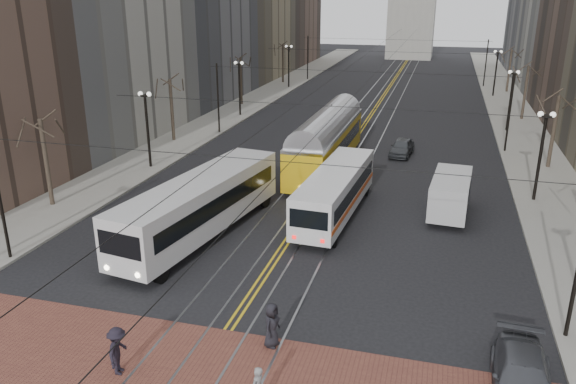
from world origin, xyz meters
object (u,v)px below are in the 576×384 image
Objects in this scene: streetcar at (327,146)px; rear_bus at (335,194)px; transit_bus at (201,208)px; pedestrian_d at (118,351)px; pedestrian_a at (272,325)px; sedan_grey at (402,147)px; cargo_van at (450,196)px; sedan_parked at (522,378)px.

streetcar is 1.36× the size of rear_bus.
pedestrian_d is (2.04, -11.85, -0.72)m from transit_bus.
pedestrian_a is at bearing -43.64° from transit_bus.
streetcar reaches higher than sedan_grey.
sedan_parked is at bearing -77.25° from cargo_van.
streetcar is at bearing 83.05° from transit_bus.
cargo_van is 21.70m from pedestrian_d.
sedan_parked is 13.77m from pedestrian_d.
pedestrian_d is (-2.02, -26.04, -0.83)m from streetcar.
streetcar is (4.05, 14.19, 0.11)m from transit_bus.
streetcar is 8.28× the size of pedestrian_a.
pedestrian_d is (-7.30, -31.32, 0.23)m from sedan_grey.
transit_bus reaches higher than sedan_grey.
rear_bus is 2.70× the size of sedan_grey.
sedan_grey is (5.28, 5.28, -1.06)m from streetcar.
rear_bus reaches higher than sedan_grey.
streetcar is 9.76m from rear_bus.
sedan_grey is 32.16m from pedestrian_d.
cargo_van is at bearing -67.42° from sedan_grey.
pedestrian_d is (-4.52, -16.61, -0.51)m from rear_bus.
streetcar is 3.68× the size of sedan_grey.
streetcar is 23.21m from pedestrian_a.
transit_bus is at bearing -109.86° from sedan_grey.
pedestrian_d is (-13.54, -2.50, 0.23)m from sedan_parked.
pedestrian_a is (0.20, -13.61, -0.52)m from rear_bus.
transit_bus is 3.25× the size of sedan_grey.
streetcar reaches higher than rear_bus.
rear_bus is at bearing 125.66° from sedan_parked.
cargo_van reaches higher than pedestrian_a.
streetcar is at bearing 17.39° from pedestrian_a.
pedestrian_d is at bearing -101.65° from rear_bus.
sedan_parked is 2.62× the size of pedestrian_d.
transit_bus is at bearing 48.07° from pedestrian_a.
pedestrian_a is (-2.58, -28.32, 0.22)m from sedan_grey.
sedan_parked is at bearing -21.98° from transit_bus.
transit_bus is 7.31× the size of pedestrian_a.
transit_bus is 21.61m from sedan_grey.
transit_bus is 14.76m from streetcar.
transit_bus is at bearing 152.11° from sedan_parked.
pedestrian_d is (-4.72, -3.00, 0.01)m from pedestrian_a.
cargo_van reaches higher than sedan_parked.
cargo_van is 3.03× the size of pedestrian_d.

